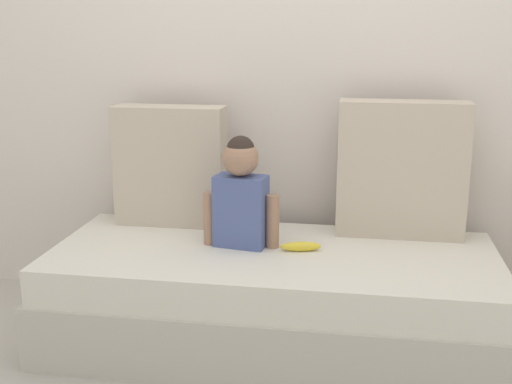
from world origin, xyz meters
TOP-DOWN VIEW (x-y plane):
  - ground_plane at (0.00, 0.00)m, footprint 12.00×12.00m
  - back_wall at (0.00, 0.53)m, footprint 5.11×0.10m
  - couch at (0.00, 0.00)m, footprint 1.91×0.80m
  - throw_pillow_left at (-0.53, 0.30)m, footprint 0.51×0.16m
  - throw_pillow_right at (0.53, 0.30)m, footprint 0.56×0.16m
  - toddler at (-0.14, 0.04)m, footprint 0.33×0.15m
  - banana at (0.12, 0.01)m, footprint 0.18×0.08m

SIDE VIEW (x-z plane):
  - ground_plane at x=0.00m, z-range 0.00..0.00m
  - couch at x=0.00m, z-range 0.00..0.42m
  - banana at x=0.12m, z-range 0.43..0.47m
  - toddler at x=-0.14m, z-range 0.42..0.90m
  - throw_pillow_left at x=-0.53m, z-range 0.43..0.98m
  - throw_pillow_right at x=0.53m, z-range 0.43..1.03m
  - back_wall at x=0.00m, z-range 0.00..2.44m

